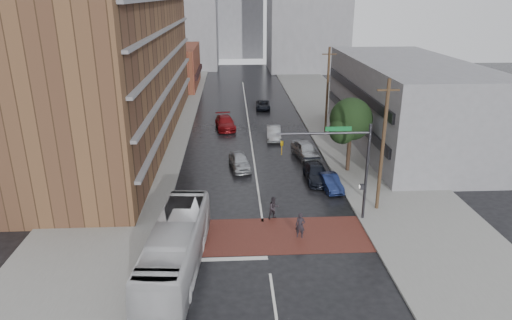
{
  "coord_description": "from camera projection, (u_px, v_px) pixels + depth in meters",
  "views": [
    {
      "loc": [
        -2.05,
        -26.78,
        15.49
      ],
      "look_at": [
        -0.29,
        5.96,
        3.5
      ],
      "focal_mm": 32.0,
      "sensor_mm": 36.0,
      "label": 1
    }
  ],
  "objects": [
    {
      "name": "car_parked_near",
      "position": [
        330.0,
        182.0,
        38.19
      ],
      "size": [
        1.75,
        3.94,
        1.26
      ],
      "primitive_type": "imported",
      "rotation": [
        0.0,
        0.0,
        0.11
      ],
      "color": "#131D44",
      "rests_on": "ground"
    },
    {
      "name": "utility_pole_far",
      "position": [
        327.0,
        91.0,
        51.73
      ],
      "size": [
        1.6,
        0.26,
        10.0
      ],
      "color": "#473321",
      "rests_on": "ground"
    },
    {
      "name": "crosswalk",
      "position": [
        265.0,
        235.0,
        31.01
      ],
      "size": [
        14.0,
        5.0,
        0.02
      ],
      "primitive_type": "cube",
      "color": "maroon",
      "rests_on": "ground"
    },
    {
      "name": "car_travel_c",
      "position": [
        225.0,
        123.0,
        55.29
      ],
      "size": [
        2.8,
        5.5,
        1.53
      ],
      "primitive_type": "imported",
      "rotation": [
        0.0,
        0.0,
        0.13
      ],
      "color": "maroon",
      "rests_on": "ground"
    },
    {
      "name": "distant_tower_center",
      "position": [
        238.0,
        8.0,
        115.51
      ],
      "size": [
        12.0,
        10.0,
        24.0
      ],
      "primitive_type": "cube",
      "color": "gray",
      "rests_on": "ground"
    },
    {
      "name": "building_east",
      "position": [
        406.0,
        103.0,
        48.58
      ],
      "size": [
        11.0,
        26.0,
        9.0
      ],
      "primitive_type": "cube",
      "color": "gray",
      "rests_on": "ground"
    },
    {
      "name": "sidewalk_west",
      "position": [
        152.0,
        134.0,
        53.38
      ],
      "size": [
        9.0,
        90.0,
        0.15
      ],
      "primitive_type": "cube",
      "color": "gray",
      "rests_on": "ground"
    },
    {
      "name": "sidewalk_east",
      "position": [
        346.0,
        131.0,
        54.54
      ],
      "size": [
        9.0,
        90.0,
        0.15
      ],
      "primitive_type": "cube",
      "color": "gray",
      "rests_on": "ground"
    },
    {
      "name": "car_travel_b",
      "position": [
        274.0,
        133.0,
        51.34
      ],
      "size": [
        1.78,
        4.48,
        1.45
      ],
      "primitive_type": "imported",
      "rotation": [
        0.0,
        0.0,
        -0.06
      ],
      "color": "#9A9EA1",
      "rests_on": "ground"
    },
    {
      "name": "signal_mast",
      "position": [
        347.0,
        159.0,
        31.55
      ],
      "size": [
        6.5,
        0.3,
        7.2
      ],
      "color": "#2D2D33",
      "rests_on": "ground"
    },
    {
      "name": "apartment_block",
      "position": [
        116.0,
        9.0,
        47.54
      ],
      "size": [
        10.0,
        44.0,
        28.0
      ],
      "primitive_type": "cube",
      "color": "brown",
      "rests_on": "ground"
    },
    {
      "name": "pedestrian_b",
      "position": [
        274.0,
        208.0,
        33.11
      ],
      "size": [
        1.01,
        0.91,
        1.69
      ],
      "primitive_type": "imported",
      "rotation": [
        0.0,
        0.0,
        0.41
      ],
      "color": "black",
      "rests_on": "ground"
    },
    {
      "name": "utility_pole_near",
      "position": [
        383.0,
        146.0,
        32.97
      ],
      "size": [
        1.6,
        0.26,
        10.0
      ],
      "color": "#473321",
      "rests_on": "ground"
    },
    {
      "name": "car_parked_mid",
      "position": [
        316.0,
        173.0,
        39.95
      ],
      "size": [
        1.97,
        4.76,
        1.38
      ],
      "primitive_type": "imported",
      "rotation": [
        0.0,
        0.0,
        0.01
      ],
      "color": "black",
      "rests_on": "ground"
    },
    {
      "name": "transit_bus",
      "position": [
        176.0,
        248.0,
        26.58
      ],
      "size": [
        3.49,
        11.37,
        3.12
      ],
      "primitive_type": "imported",
      "rotation": [
        0.0,
        0.0,
        -0.08
      ],
      "color": "silver",
      "rests_on": "ground"
    },
    {
      "name": "car_parked_far",
      "position": [
        305.0,
        150.0,
        45.53
      ],
      "size": [
        2.8,
        5.09,
        1.64
      ],
      "primitive_type": "imported",
      "rotation": [
        0.0,
        0.0,
        0.19
      ],
      "color": "#A8ACB0",
      "rests_on": "ground"
    },
    {
      "name": "street_tree",
      "position": [
        351.0,
        122.0,
        40.63
      ],
      "size": [
        4.2,
        4.1,
        6.9
      ],
      "color": "#332319",
      "rests_on": "ground"
    },
    {
      "name": "pedestrian_a",
      "position": [
        300.0,
        225.0,
        30.5
      ],
      "size": [
        0.75,
        0.6,
        1.78
      ],
      "primitive_type": "imported",
      "rotation": [
        0.0,
        0.0,
        -0.29
      ],
      "color": "black",
      "rests_on": "ground"
    },
    {
      "name": "storefront_west",
      "position": [
        174.0,
        67.0,
        79.38
      ],
      "size": [
        8.0,
        16.0,
        7.0
      ],
      "primitive_type": "cube",
      "color": "brown",
      "rests_on": "ground"
    },
    {
      "name": "ground",
      "position": [
        265.0,
        239.0,
        30.54
      ],
      "size": [
        160.0,
        160.0,
        0.0
      ],
      "primitive_type": "plane",
      "color": "black",
      "rests_on": "ground"
    },
    {
      "name": "car_travel_a",
      "position": [
        240.0,
        161.0,
        42.62
      ],
      "size": [
        2.32,
        4.49,
        1.46
      ],
      "primitive_type": "imported",
      "rotation": [
        0.0,
        0.0,
        0.14
      ],
      "color": "#A0A4A8",
      "rests_on": "ground"
    },
    {
      "name": "suv_travel",
      "position": [
        263.0,
        105.0,
        64.8
      ],
      "size": [
        2.14,
        4.33,
        1.18
      ],
      "primitive_type": "imported",
      "rotation": [
        0.0,
        0.0,
        -0.04
      ],
      "color": "black",
      "rests_on": "ground"
    }
  ]
}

